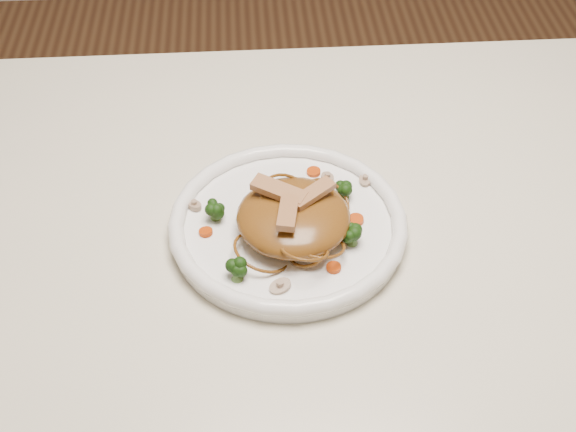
{
  "coord_description": "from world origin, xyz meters",
  "views": [
    {
      "loc": [
        -0.13,
        -0.71,
        1.45
      ],
      "look_at": [
        -0.08,
        -0.03,
        0.78
      ],
      "focal_mm": 48.79,
      "sensor_mm": 36.0,
      "label": 1
    }
  ],
  "objects": [
    {
      "name": "noodle_mound",
      "position": [
        -0.08,
        -0.04,
        0.79
      ],
      "size": [
        0.18,
        0.18,
        0.04
      ],
      "primitive_type": "ellipsoid",
      "rotation": [
        0.0,
        0.0,
        0.37
      ],
      "color": "brown",
      "rests_on": "plate"
    },
    {
      "name": "mushroom_3",
      "position": [
        -0.02,
        0.05,
        0.77
      ],
      "size": [
        0.03,
        0.03,
        0.01
      ],
      "primitive_type": "cylinder",
      "rotation": [
        0.0,
        0.0,
        1.67
      ],
      "color": "tan",
      "rests_on": "plate"
    },
    {
      "name": "mushroom_0",
      "position": [
        -0.1,
        -0.13,
        0.77
      ],
      "size": [
        0.04,
        0.04,
        0.01
      ],
      "primitive_type": "cylinder",
      "rotation": [
        0.0,
        0.0,
        0.44
      ],
      "color": "tan",
      "rests_on": "plate"
    },
    {
      "name": "broccoli_3",
      "position": [
        -0.01,
        -0.06,
        0.78
      ],
      "size": [
        0.03,
        0.03,
        0.03
      ],
      "primitive_type": null,
      "rotation": [
        0.0,
        0.0,
        -0.03
      ],
      "color": "#15330A",
      "rests_on": "plate"
    },
    {
      "name": "carrot_4",
      "position": [
        -0.03,
        -0.1,
        0.77
      ],
      "size": [
        0.02,
        0.02,
        0.0
      ],
      "primitive_type": "cylinder",
      "rotation": [
        0.0,
        0.0,
        -0.01
      ],
      "color": "#B73F06",
      "rests_on": "plate"
    },
    {
      "name": "carrot_3",
      "position": [
        -0.11,
        0.05,
        0.77
      ],
      "size": [
        0.03,
        0.03,
        0.0
      ],
      "primitive_type": "cylinder",
      "rotation": [
        0.0,
        0.0,
        -0.26
      ],
      "color": "#B73F06",
      "rests_on": "plate"
    },
    {
      "name": "broccoli_0",
      "position": [
        -0.01,
        0.02,
        0.78
      ],
      "size": [
        0.03,
        0.03,
        0.03
      ],
      "primitive_type": null,
      "rotation": [
        0.0,
        0.0,
        -0.26
      ],
      "color": "#15330A",
      "rests_on": "plate"
    },
    {
      "name": "broccoli_1",
      "position": [
        -0.17,
        -0.01,
        0.78
      ],
      "size": [
        0.03,
        0.03,
        0.03
      ],
      "primitive_type": null,
      "rotation": [
        0.0,
        0.0,
        -0.02
      ],
      "color": "#15330A",
      "rests_on": "plate"
    },
    {
      "name": "chicken_b",
      "position": [
        -0.09,
        -0.02,
        0.82
      ],
      "size": [
        0.07,
        0.05,
        0.01
      ],
      "primitive_type": "cube",
      "rotation": [
        0.0,
        0.0,
        2.6
      ],
      "color": "tan",
      "rests_on": "noodle_mound"
    },
    {
      "name": "plate",
      "position": [
        -0.08,
        -0.03,
        0.76
      ],
      "size": [
        0.39,
        0.39,
        0.02
      ],
      "primitive_type": "cylinder",
      "rotation": [
        0.0,
        0.0,
        0.42
      ],
      "color": "white",
      "rests_on": "table"
    },
    {
      "name": "chicken_a",
      "position": [
        -0.05,
        -0.03,
        0.82
      ],
      "size": [
        0.06,
        0.05,
        0.01
      ],
      "primitive_type": "cube",
      "rotation": [
        0.0,
        0.0,
        0.64
      ],
      "color": "tan",
      "rests_on": "noodle_mound"
    },
    {
      "name": "carrot_2",
      "position": [
        0.0,
        -0.03,
        0.77
      ],
      "size": [
        0.02,
        0.02,
        0.0
      ],
      "primitive_type": "cylinder",
      "rotation": [
        0.0,
        0.0,
        0.05
      ],
      "color": "#B73F06",
      "rests_on": "plate"
    },
    {
      "name": "chicken_c",
      "position": [
        -0.08,
        -0.06,
        0.82
      ],
      "size": [
        0.03,
        0.07,
        0.01
      ],
      "primitive_type": "cube",
      "rotation": [
        0.0,
        0.0,
        4.54
      ],
      "color": "tan",
      "rests_on": "noodle_mound"
    },
    {
      "name": "carrot_1",
      "position": [
        -0.18,
        -0.04,
        0.77
      ],
      "size": [
        0.02,
        0.02,
        0.0
      ],
      "primitive_type": "cylinder",
      "rotation": [
        0.0,
        0.0,
        -0.22
      ],
      "color": "#B73F06",
      "rests_on": "plate"
    },
    {
      "name": "mushroom_1",
      "position": [
        0.03,
        0.05,
        0.77
      ],
      "size": [
        0.03,
        0.03,
        0.01
      ],
      "primitive_type": "cylinder",
      "rotation": [
        0.0,
        0.0,
        1.41
      ],
      "color": "tan",
      "rests_on": "plate"
    },
    {
      "name": "broccoli_2",
      "position": [
        -0.15,
        -0.11,
        0.78
      ],
      "size": [
        0.03,
        0.03,
        0.03
      ],
      "primitive_type": null,
      "rotation": [
        0.0,
        0.0,
        -0.22
      ],
      "color": "#15330A",
      "rests_on": "plate"
    },
    {
      "name": "table",
      "position": [
        0.0,
        0.0,
        0.65
      ],
      "size": [
        1.2,
        0.8,
        0.75
      ],
      "color": "beige",
      "rests_on": "ground"
    },
    {
      "name": "mushroom_2",
      "position": [
        -0.2,
        0.01,
        0.77
      ],
      "size": [
        0.03,
        0.03,
        0.01
      ],
      "primitive_type": "cylinder",
      "rotation": [
        0.0,
        0.0,
        -0.91
      ],
      "color": "tan",
      "rests_on": "plate"
    },
    {
      "name": "carrot_0",
      "position": [
        -0.04,
        0.07,
        0.77
      ],
      "size": [
        0.02,
        0.02,
        0.0
      ],
      "primitive_type": "cylinder",
      "rotation": [
        0.0,
        0.0,
        -0.05
      ],
      "color": "#B73F06",
      "rests_on": "plate"
    }
  ]
}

